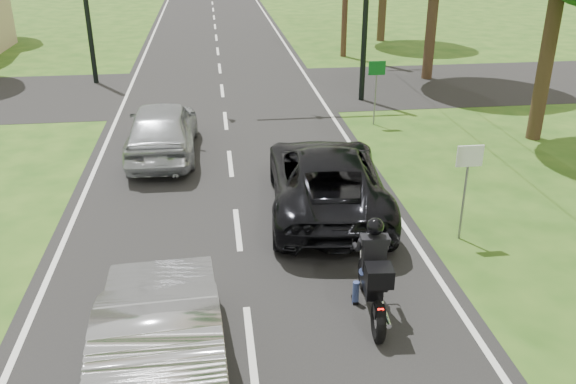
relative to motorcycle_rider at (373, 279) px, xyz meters
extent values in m
plane|color=#264E16|center=(-2.13, -0.53, -0.73)|extent=(140.00, 140.00, 0.00)
cube|color=black|center=(-2.13, 9.47, -0.72)|extent=(8.00, 100.00, 0.01)
cube|color=black|center=(-2.13, 15.47, -0.72)|extent=(60.00, 7.00, 0.01)
torus|color=black|center=(0.06, 0.80, -0.40)|extent=(0.19, 0.65, 0.65)
torus|color=black|center=(-0.06, -0.66, -0.40)|extent=(0.21, 0.71, 0.70)
cube|color=black|center=(0.01, 0.17, -0.11)|extent=(0.35, 0.95, 0.29)
sphere|color=black|center=(0.03, 0.41, 0.07)|extent=(0.33, 0.33, 0.33)
cube|color=black|center=(-0.02, -0.17, 0.07)|extent=(0.38, 0.56, 0.10)
cube|color=#FF0C07|center=(-0.07, -0.77, -0.09)|extent=(0.10, 0.04, 0.05)
cylinder|color=silver|center=(0.12, -0.38, -0.42)|extent=(0.15, 0.79, 0.09)
cylinder|color=black|center=(0.05, 0.61, 0.24)|extent=(0.61, 0.09, 0.04)
cube|color=black|center=(-0.04, -0.47, 0.36)|extent=(0.46, 0.43, 0.31)
cube|color=black|center=(0.00, 0.02, 0.49)|extent=(0.41, 0.25, 0.59)
sphere|color=black|center=(0.01, 0.09, 0.95)|extent=(0.29, 0.29, 0.29)
cylinder|color=navy|center=(-0.19, 0.36, -0.50)|extent=(0.13, 0.13, 0.44)
cylinder|color=navy|center=(0.24, 0.33, -0.50)|extent=(0.13, 0.13, 0.44)
imported|color=black|center=(-0.01, 4.28, 0.06)|extent=(3.04, 5.76, 1.54)
imported|color=#AEAEB3|center=(-3.42, -1.47, 0.08)|extent=(1.95, 4.92, 1.59)
imported|color=#AFB3B8|center=(-4.00, 8.39, 0.09)|extent=(1.98, 4.75, 1.61)
cylinder|color=black|center=(3.07, 13.47, 2.27)|extent=(0.20, 0.20, 6.00)
cylinder|color=black|center=(-7.33, 17.47, 2.27)|extent=(0.20, 0.20, 6.00)
cylinder|color=slate|center=(2.57, 2.47, 0.27)|extent=(0.05, 0.05, 2.00)
cube|color=silver|center=(2.57, 2.44, 1.17)|extent=(0.55, 0.04, 0.45)
cylinder|color=slate|center=(2.77, 10.47, 0.27)|extent=(0.05, 0.05, 2.00)
cube|color=#0C591E|center=(2.77, 10.44, 1.17)|extent=(0.55, 0.04, 0.45)
cylinder|color=#332316|center=(7.37, 8.47, 2.21)|extent=(0.44, 0.44, 5.88)
camera|label=1|loc=(-2.53, -8.52, 5.54)|focal=38.00mm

